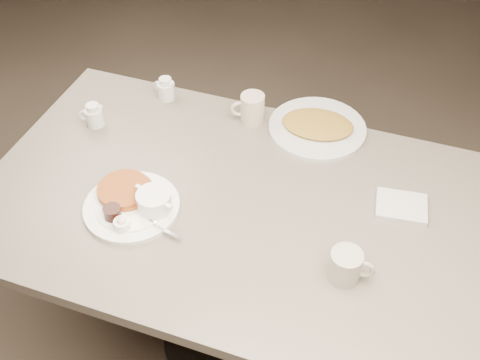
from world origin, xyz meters
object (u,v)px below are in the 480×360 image
(diner_table, at_px, (238,239))
(creamer_left, at_px, (94,115))
(hash_plate, at_px, (317,127))
(coffee_mug_near, at_px, (346,266))
(creamer_right, at_px, (166,89))
(coffee_mug_far, at_px, (252,108))
(main_plate, at_px, (135,202))

(diner_table, xyz_separation_m, creamer_left, (-0.56, 0.17, 0.21))
(diner_table, height_order, hash_plate, hash_plate)
(coffee_mug_near, xyz_separation_m, creamer_right, (-0.74, 0.54, -0.01))
(coffee_mug_far, bearing_deg, coffee_mug_near, -50.71)
(coffee_mug_near, bearing_deg, creamer_right, 144.03)
(diner_table, relative_size, creamer_left, 17.54)
(creamer_right, xyz_separation_m, hash_plate, (0.54, 0.00, -0.02))
(main_plate, xyz_separation_m, creamer_left, (-0.29, 0.29, 0.01))
(diner_table, xyz_separation_m, coffee_mug_far, (-0.08, 0.36, 0.22))
(diner_table, relative_size, hash_plate, 4.37)
(diner_table, height_order, main_plate, main_plate)
(coffee_mug_near, height_order, creamer_right, coffee_mug_near)
(creamer_right, bearing_deg, creamer_left, -127.41)
(coffee_mug_far, bearing_deg, main_plate, -111.20)
(coffee_mug_far, bearing_deg, creamer_right, 176.27)
(creamer_left, relative_size, hash_plate, 0.25)
(main_plate, bearing_deg, coffee_mug_far, 68.80)
(creamer_left, bearing_deg, main_plate, -44.90)
(main_plate, relative_size, coffee_mug_near, 2.97)
(coffee_mug_near, distance_m, hash_plate, 0.58)
(coffee_mug_near, bearing_deg, diner_table, 155.74)
(main_plate, bearing_deg, hash_plate, 51.36)
(coffee_mug_far, relative_size, creamer_right, 1.36)
(creamer_right, bearing_deg, coffee_mug_near, -35.97)
(diner_table, height_order, creamer_left, creamer_left)
(creamer_right, bearing_deg, hash_plate, 0.47)
(creamer_left, bearing_deg, hash_plate, 17.11)
(creamer_left, bearing_deg, coffee_mug_far, 21.57)
(main_plate, xyz_separation_m, coffee_mug_far, (0.19, 0.48, 0.03))
(main_plate, distance_m, coffee_mug_far, 0.52)
(hash_plate, bearing_deg, coffee_mug_near, -69.25)
(coffee_mug_near, height_order, creamer_left, coffee_mug_near)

